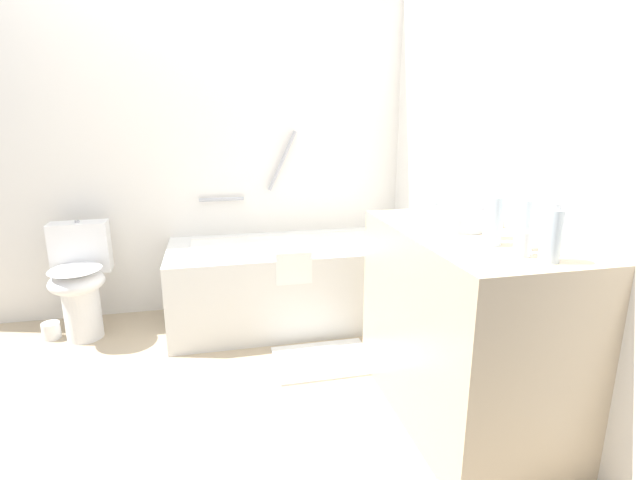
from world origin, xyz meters
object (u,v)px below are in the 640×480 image
toilet (80,279)px  water_bottle_0 (435,194)px  toilet_paper_roll (51,331)px  sink_faucet (491,217)px  water_bottle_4 (552,235)px  sink_basin (454,220)px  bath_mat (324,360)px  drinking_glass_0 (523,244)px  water_bottle_1 (524,224)px  water_bottle_5 (494,220)px  bathtub (294,279)px  water_bottle_2 (440,192)px  water_bottle_3 (493,213)px

toilet → water_bottle_0: water_bottle_0 is taller
toilet_paper_roll → sink_faucet: bearing=-26.8°
water_bottle_0 → water_bottle_4: water_bottle_0 is taller
sink_faucet → toilet_paper_roll: 2.75m
sink_basin → water_bottle_4: size_ratio=1.57×
water_bottle_4 → bath_mat: bearing=117.7°
bath_mat → sink_faucet: bearing=-35.9°
drinking_glass_0 → bath_mat: 1.45m
sink_basin → water_bottle_4: (0.06, -0.57, 0.06)m
drinking_glass_0 → water_bottle_1: bearing=55.6°
sink_basin → water_bottle_5: 0.33m
sink_basin → water_bottle_5: size_ratio=1.52×
bathtub → drinking_glass_0: bathtub is taller
water_bottle_4 → bath_mat: water_bottle_4 is taller
water_bottle_0 → bath_mat: (-0.51, 0.26, -1.00)m
sink_basin → bath_mat: (-0.50, 0.50, -0.92)m
water_bottle_2 → water_bottle_3: size_ratio=1.05×
drinking_glass_0 → water_bottle_5: bearing=96.6°
toilet → sink_faucet: sink_faucet is taller
sink_faucet → water_bottle_4: 0.58m
bathtub → water_bottle_4: bathtub is taller
toilet → water_bottle_3: (1.98, -1.41, 0.62)m
water_bottle_4 → water_bottle_2: bearing=88.9°
drinking_glass_0 → toilet: bearing=139.4°
water_bottle_0 → toilet_paper_roll: bearing=156.5°
toilet → bath_mat: (1.43, -0.68, -0.38)m
drinking_glass_0 → water_bottle_4: bearing=-59.3°
water_bottle_5 → drinking_glass_0: size_ratio=2.31×
toilet → bath_mat: 1.63m
sink_faucet → water_bottle_1: size_ratio=0.71×
water_bottle_5 → toilet_paper_roll: 2.77m
sink_basin → bathtub: bearing=116.3°
water_bottle_0 → toilet_paper_roll: water_bottle_0 is taller
water_bottle_2 → bath_mat: (-0.57, 0.20, -1.00)m
toilet → water_bottle_0: (1.95, -0.94, 0.62)m
toilet → sink_faucet: 2.49m
water_bottle_0 → water_bottle_5: 0.56m
water_bottle_5 → drinking_glass_0: (0.02, -0.16, -0.05)m
sink_faucet → water_bottle_0: (-0.17, 0.24, 0.07)m
water_bottle_3 → drinking_glass_0: 0.27m
water_bottle_1 → bath_mat: 1.45m
bath_mat → water_bottle_3: bearing=-53.1°
toilet → toilet_paper_roll: 0.39m
sink_basin → sink_faucet: 0.19m
toilet_paper_roll → sink_basin: bearing=-28.8°
water_bottle_0 → water_bottle_5: bearing=-92.4°
sink_basin → sink_faucet: bearing=0.0°
toilet_paper_roll → water_bottle_2: bearing=-21.5°
toilet → drinking_glass_0: size_ratio=7.96×
toilet → sink_faucet: size_ratio=4.86×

